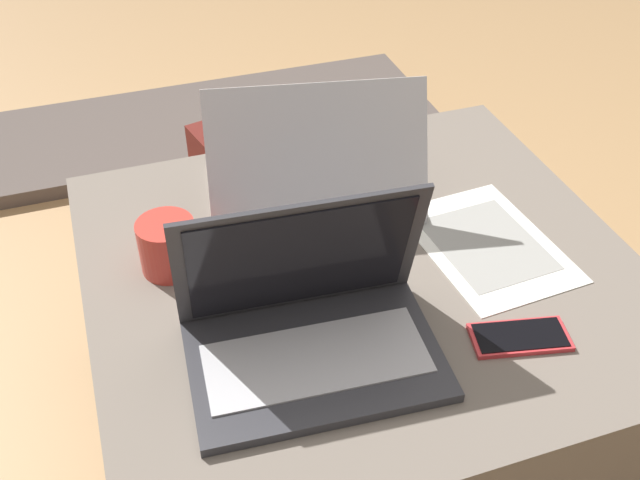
# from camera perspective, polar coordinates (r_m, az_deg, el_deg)

# --- Properties ---
(ground_plane) EXTENTS (14.00, 14.00, 0.00)m
(ground_plane) POSITION_cam_1_polar(r_m,az_deg,el_deg) (1.57, 2.66, -14.60)
(ground_plane) COLOR tan
(ottoman) EXTENTS (0.89, 0.83, 0.46)m
(ottoman) POSITION_cam_1_polar(r_m,az_deg,el_deg) (1.39, 2.94, -8.96)
(ottoman) COLOR #3D3832
(ottoman) RESTS_ON ground_plane
(laptop_near) EXTENTS (0.37, 0.26, 0.24)m
(laptop_near) POSITION_cam_1_polar(r_m,az_deg,el_deg) (1.06, -0.78, -6.45)
(laptop_near) COLOR #333338
(laptop_near) RESTS_ON ottoman
(laptop_far) EXTENTS (0.41, 0.31, 0.24)m
(laptop_far) POSITION_cam_1_polar(r_m,az_deg,el_deg) (1.34, -0.39, 4.75)
(laptop_far) COLOR silver
(laptop_far) RESTS_ON ottoman
(cell_phone) EXTENTS (0.15, 0.10, 0.01)m
(cell_phone) POSITION_cam_1_polar(r_m,az_deg,el_deg) (1.14, 14.98, -7.15)
(cell_phone) COLOR red
(cell_phone) RESTS_ON ottoman
(backpack) EXTENTS (0.34, 0.28, 0.49)m
(backpack) POSITION_cam_1_polar(r_m,az_deg,el_deg) (1.81, -4.09, 2.97)
(backpack) COLOR #5B1E19
(backpack) RESTS_ON ground_plane
(paper_sheet) EXTENTS (0.23, 0.31, 0.00)m
(paper_sheet) POSITION_cam_1_polar(r_m,az_deg,el_deg) (1.30, 12.61, -0.33)
(paper_sheet) COLOR silver
(paper_sheet) RESTS_ON ottoman
(coffee_mug) EXTENTS (0.13, 0.09, 0.09)m
(coffee_mug) POSITION_cam_1_polar(r_m,az_deg,el_deg) (1.22, -11.32, -0.40)
(coffee_mug) COLOR red
(coffee_mug) RESTS_ON ottoman
(fireplace_hearth) EXTENTS (1.40, 0.50, 0.04)m
(fireplace_hearth) POSITION_cam_1_polar(r_m,az_deg,el_deg) (2.50, -7.93, 8.93)
(fireplace_hearth) COLOR #564C47
(fireplace_hearth) RESTS_ON ground_plane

